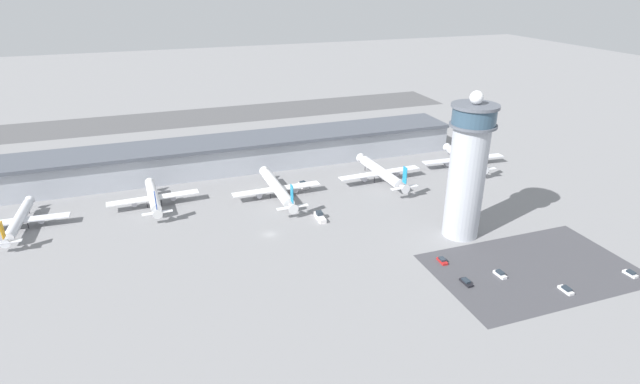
# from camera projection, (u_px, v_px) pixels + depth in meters

# --- Properties ---
(ground_plane) EXTENTS (1000.00, 1000.00, 0.00)m
(ground_plane) POSITION_uv_depth(u_px,v_px,m) (270.00, 234.00, 179.16)
(ground_plane) COLOR gray
(terminal_building) EXTENTS (220.01, 25.00, 14.44)m
(terminal_building) POSITION_uv_depth(u_px,v_px,m) (233.00, 154.00, 236.64)
(terminal_building) COLOR #A3A8B2
(terminal_building) RESTS_ON ground
(runway_strip) EXTENTS (330.02, 44.00, 0.01)m
(runway_strip) POSITION_uv_depth(u_px,v_px,m) (206.00, 116.00, 325.98)
(runway_strip) COLOR #515154
(runway_strip) RESTS_ON ground
(control_tower) EXTENTS (15.54, 15.54, 51.78)m
(control_tower) POSITION_uv_depth(u_px,v_px,m) (467.00, 169.00, 169.31)
(control_tower) COLOR #ADB2BC
(control_tower) RESTS_ON ground
(parking_lot_surface) EXTENTS (64.00, 40.00, 0.01)m
(parking_lot_surface) POSITION_uv_depth(u_px,v_px,m) (533.00, 269.00, 158.26)
(parking_lot_surface) COLOR #424247
(parking_lot_surface) RESTS_ON ground
(airplane_gate_bravo) EXTENTS (33.87, 37.07, 11.39)m
(airplane_gate_bravo) POSITION_uv_depth(u_px,v_px,m) (19.00, 220.00, 181.09)
(airplane_gate_bravo) COLOR silver
(airplane_gate_bravo) RESTS_ON ground
(airplane_gate_charlie) EXTENTS (35.61, 33.95, 12.61)m
(airplane_gate_charlie) POSITION_uv_depth(u_px,v_px,m) (153.00, 197.00, 198.49)
(airplane_gate_charlie) COLOR white
(airplane_gate_charlie) RESTS_ON ground
(airplane_gate_delta) EXTENTS (37.35, 42.80, 13.55)m
(airplane_gate_delta) POSITION_uv_depth(u_px,v_px,m) (277.00, 188.00, 206.84)
(airplane_gate_delta) COLOR white
(airplane_gate_delta) RESTS_ON ground
(airplane_gate_echo) EXTENTS (39.09, 41.66, 14.11)m
(airplane_gate_echo) POSITION_uv_depth(u_px,v_px,m) (381.00, 172.00, 221.83)
(airplane_gate_echo) COLOR white
(airplane_gate_echo) RESTS_ON ground
(airplane_gate_foxtrot) EXTENTS (42.13, 35.38, 13.24)m
(airplane_gate_foxtrot) POSITION_uv_depth(u_px,v_px,m) (464.00, 158.00, 240.00)
(airplane_gate_foxtrot) COLOR silver
(airplane_gate_foxtrot) RESTS_ON ground
(service_truck_catering) EXTENTS (3.46, 6.07, 2.56)m
(service_truck_catering) POSITION_uv_depth(u_px,v_px,m) (303.00, 185.00, 218.17)
(service_truck_catering) COLOR black
(service_truck_catering) RESTS_ON ground
(service_truck_fuel) EXTENTS (2.61, 8.27, 2.94)m
(service_truck_fuel) POSITION_uv_depth(u_px,v_px,m) (320.00, 217.00, 189.67)
(service_truck_fuel) COLOR black
(service_truck_fuel) RESTS_ON ground
(car_black_suv) EXTENTS (1.93, 4.82, 1.35)m
(car_black_suv) POSITION_uv_depth(u_px,v_px,m) (466.00, 282.00, 150.56)
(car_black_suv) COLOR black
(car_black_suv) RESTS_ON ground
(car_maroon_suv) EXTENTS (1.94, 4.79, 1.47)m
(car_maroon_suv) POSITION_uv_depth(u_px,v_px,m) (566.00, 290.00, 146.77)
(car_maroon_suv) COLOR black
(car_maroon_suv) RESTS_ON ground
(car_white_wagon) EXTENTS (2.03, 4.40, 1.44)m
(car_white_wagon) POSITION_uv_depth(u_px,v_px,m) (630.00, 274.00, 154.73)
(car_white_wagon) COLOR black
(car_white_wagon) RESTS_ON ground
(car_yellow_taxi) EXTENTS (2.04, 4.48, 1.47)m
(car_yellow_taxi) POSITION_uv_depth(u_px,v_px,m) (442.00, 261.00, 161.64)
(car_yellow_taxi) COLOR black
(car_yellow_taxi) RESTS_ON ground
(car_silver_sedan) EXTENTS (1.94, 4.68, 1.60)m
(car_silver_sedan) POSITION_uv_depth(u_px,v_px,m) (500.00, 274.00, 154.38)
(car_silver_sedan) COLOR black
(car_silver_sedan) RESTS_ON ground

